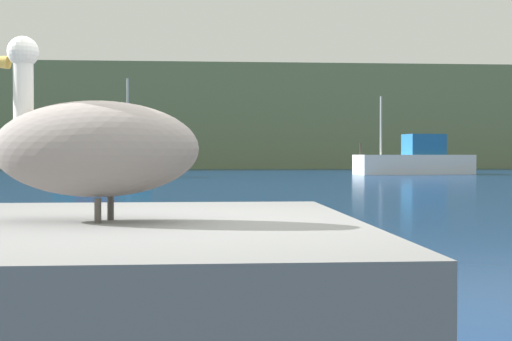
{
  "coord_description": "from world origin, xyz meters",
  "views": [
    {
      "loc": [
        0.03,
        -3.35,
        1.17
      ],
      "look_at": [
        1.19,
        12.12,
        0.84
      ],
      "focal_mm": 50.12,
      "sensor_mm": 36.0,
      "label": 1
    }
  ],
  "objects": [
    {
      "name": "fishing_boat_teal",
      "position": [
        -5.51,
        35.96,
        1.09
      ],
      "size": [
        5.39,
        3.16,
        5.29
      ],
      "rotation": [
        0.0,
        0.0,
        -0.36
      ],
      "color": "teal",
      "rests_on": "ground"
    },
    {
      "name": "pier_dock",
      "position": [
        -0.46,
        -0.1,
        0.44
      ],
      "size": [
        2.41,
        2.59,
        0.88
      ],
      "primitive_type": "cube",
      "color": "slate",
      "rests_on": "ground"
    },
    {
      "name": "fishing_boat_white",
      "position": [
        13.03,
        39.32,
        0.86
      ],
      "size": [
        7.45,
        3.07,
        4.72
      ],
      "rotation": [
        0.0,
        0.0,
        3.29
      ],
      "color": "white",
      "rests_on": "ground"
    },
    {
      "name": "hillside_backdrop",
      "position": [
        0.0,
        63.63,
        4.48
      ],
      "size": [
        140.0,
        14.66,
        8.97
      ],
      "primitive_type": "cube",
      "color": "#6B7A51",
      "rests_on": "ground"
    },
    {
      "name": "pelican",
      "position": [
        -0.48,
        -0.1,
        1.22
      ],
      "size": [
        1.32,
        0.65,
        0.84
      ],
      "rotation": [
        0.0,
        0.0,
        2.9
      ],
      "color": "gray",
      "rests_on": "pier_dock"
    }
  ]
}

